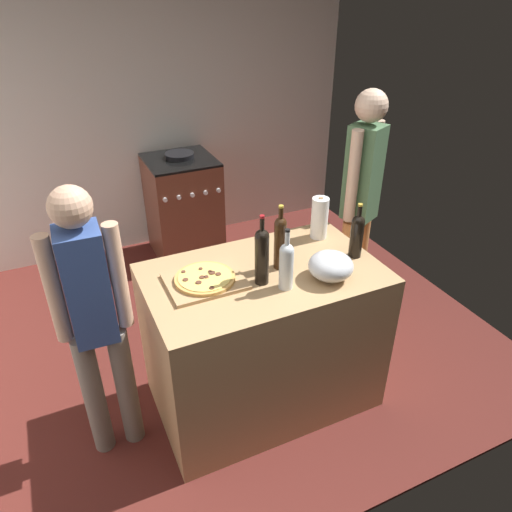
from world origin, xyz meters
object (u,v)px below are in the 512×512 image
object	(u,v)px
wine_bottle_clear	(357,234)
wine_bottle_amber	(280,240)
stove	(183,207)
wine_bottle_green	(286,264)
wine_bottle_dark	(262,254)
paper_towel_roll	(319,218)
person_in_red	(360,199)
person_in_stripes	(94,317)
mixing_bowl	(331,266)
pizza	(205,278)

from	to	relation	value
wine_bottle_clear	wine_bottle_amber	bearing A→B (deg)	170.67
wine_bottle_amber	stove	world-z (taller)	wine_bottle_amber
wine_bottle_clear	wine_bottle_green	distance (m)	0.52
wine_bottle_clear	stove	xyz separation A→B (m)	(-0.43, 2.02, -0.60)
wine_bottle_clear	wine_bottle_dark	bearing A→B (deg)	-177.98
wine_bottle_amber	stove	bearing A→B (deg)	89.35
stove	paper_towel_roll	bearing A→B (deg)	-78.42
wine_bottle_green	person_in_red	size ratio (longest dim) A/B	0.20
stove	person_in_red	xyz separation A→B (m)	(0.83, -1.50, 0.53)
wine_bottle_dark	wine_bottle_green	bearing A→B (deg)	-46.40
wine_bottle_green	person_in_stripes	distance (m)	0.98
wine_bottle_clear	wine_bottle_green	xyz separation A→B (m)	(-0.51, -0.12, 0.00)
paper_towel_roll	wine_bottle_amber	size ratio (longest dim) A/B	0.70
paper_towel_roll	stove	bearing A→B (deg)	101.58
wine_bottle_dark	wine_bottle_amber	bearing A→B (deg)	31.62
mixing_bowl	person_in_red	bearing A→B (deg)	45.13
pizza	person_in_red	world-z (taller)	person_in_red
wine_bottle_clear	stove	world-z (taller)	wine_bottle_clear
mixing_bowl	paper_towel_roll	xyz separation A→B (m)	(0.19, 0.42, 0.05)
mixing_bowl	wine_bottle_green	world-z (taller)	wine_bottle_green
stove	wine_bottle_green	bearing A→B (deg)	-92.27
wine_bottle_clear	stove	distance (m)	2.15
wine_bottle_amber	wine_bottle_dark	size ratio (longest dim) A/B	0.96
wine_bottle_amber	wine_bottle_clear	distance (m)	0.45
wine_bottle_dark	wine_bottle_green	distance (m)	0.14
mixing_bowl	wine_bottle_dark	world-z (taller)	wine_bottle_dark
wine_bottle_dark	person_in_red	size ratio (longest dim) A/B	0.23
mixing_bowl	person_in_stripes	world-z (taller)	person_in_stripes
wine_bottle_clear	wine_bottle_green	size ratio (longest dim) A/B	0.96
wine_bottle_amber	stove	distance (m)	2.05
paper_towel_roll	person_in_stripes	size ratio (longest dim) A/B	0.17
paper_towel_roll	stove	distance (m)	1.87
stove	mixing_bowl	bearing A→B (deg)	-85.49
mixing_bowl	paper_towel_roll	bearing A→B (deg)	66.37
person_in_stripes	pizza	bearing A→B (deg)	0.55
wine_bottle_amber	pizza	bearing A→B (deg)	177.00
wine_bottle_clear	person_in_stripes	distance (m)	1.46
paper_towel_roll	person_in_stripes	distance (m)	1.40
mixing_bowl	wine_bottle_amber	bearing A→B (deg)	132.26
mixing_bowl	wine_bottle_dark	size ratio (longest dim) A/B	0.62
mixing_bowl	stove	size ratio (longest dim) A/B	0.25
pizza	wine_bottle_green	xyz separation A→B (m)	(0.36, -0.21, 0.11)
wine_bottle_clear	person_in_red	bearing A→B (deg)	52.25
wine_bottle_amber	person_in_stripes	distance (m)	1.02
mixing_bowl	wine_bottle_green	size ratio (longest dim) A/B	0.71
person_in_red	mixing_bowl	bearing A→B (deg)	-134.87
pizza	mixing_bowl	world-z (taller)	mixing_bowl
paper_towel_roll	person_in_stripes	world-z (taller)	person_in_stripes
mixing_bowl	wine_bottle_clear	xyz separation A→B (m)	(0.25, 0.14, 0.07)
wine_bottle_amber	wine_bottle_clear	bearing A→B (deg)	-9.33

